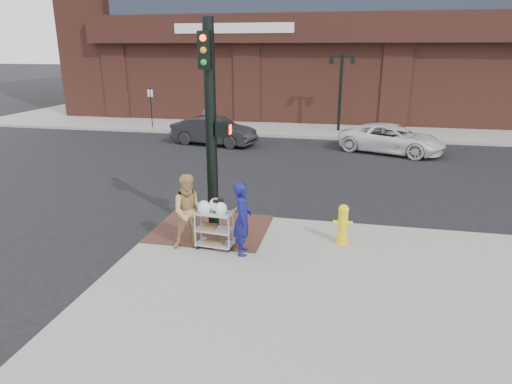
% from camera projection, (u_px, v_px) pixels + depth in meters
% --- Properties ---
extents(ground, '(220.00, 220.00, 0.00)m').
position_uv_depth(ground, '(225.00, 251.00, 10.58)').
color(ground, black).
rests_on(ground, ground).
extents(sidewalk_far, '(65.00, 36.00, 0.15)m').
position_uv_depth(sidewalk_far, '(473.00, 103.00, 37.95)').
color(sidewalk_far, '#989690').
rests_on(sidewalk_far, ground).
extents(brick_curb_ramp, '(2.80, 2.40, 0.01)m').
position_uv_depth(brick_curb_ramp, '(211.00, 228.00, 11.49)').
color(brick_curb_ramp, '#4D2F24').
rests_on(brick_curb_ramp, sidewalk_near).
extents(lamp_post, '(1.32, 0.22, 4.00)m').
position_uv_depth(lamp_post, '(341.00, 84.00, 24.32)').
color(lamp_post, black).
rests_on(lamp_post, sidewalk_far).
extents(parking_sign, '(0.05, 0.05, 2.20)m').
position_uv_depth(parking_sign, '(151.00, 108.00, 25.86)').
color(parking_sign, black).
rests_on(parking_sign, sidewalk_far).
extents(traffic_signal_pole, '(0.61, 0.51, 5.00)m').
position_uv_depth(traffic_signal_pole, '(211.00, 123.00, 10.54)').
color(traffic_signal_pole, black).
rests_on(traffic_signal_pole, sidewalk_near).
extents(woman_blue, '(0.48, 0.65, 1.64)m').
position_uv_depth(woman_blue, '(242.00, 218.00, 9.88)').
color(woman_blue, navy).
rests_on(woman_blue, sidewalk_near).
extents(pedestrian_tan, '(1.03, 0.94, 1.71)m').
position_uv_depth(pedestrian_tan, '(190.00, 212.00, 10.19)').
color(pedestrian_tan, tan).
rests_on(pedestrian_tan, sidewalk_near).
extents(sedan_dark, '(4.30, 2.17, 1.35)m').
position_uv_depth(sedan_dark, '(214.00, 131.00, 21.95)').
color(sedan_dark, black).
rests_on(sedan_dark, ground).
extents(minivan_white, '(4.98, 3.56, 1.26)m').
position_uv_depth(minivan_white, '(392.00, 139.00, 20.28)').
color(minivan_white, silver).
rests_on(minivan_white, ground).
extents(utility_cart, '(0.88, 0.55, 1.15)m').
position_uv_depth(utility_cart, '(214.00, 226.00, 10.25)').
color(utility_cart, '#A5A6AB').
rests_on(utility_cart, sidewalk_near).
extents(fire_hydrant, '(0.45, 0.31, 0.95)m').
position_uv_depth(fire_hydrant, '(343.00, 224.00, 10.51)').
color(fire_hydrant, yellow).
rests_on(fire_hydrant, sidewalk_near).
extents(newsbox_red, '(0.46, 0.43, 0.88)m').
position_uv_depth(newsbox_red, '(206.00, 120.00, 25.58)').
color(newsbox_red, red).
rests_on(newsbox_red, sidewalk_far).
extents(newsbox_blue, '(0.57, 0.55, 1.09)m').
position_uv_depth(newsbox_blue, '(209.00, 119.00, 25.39)').
color(newsbox_blue, '#1A4AAC').
rests_on(newsbox_blue, sidewalk_far).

